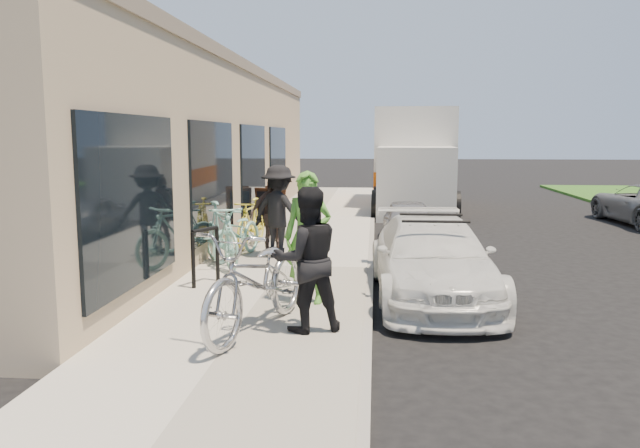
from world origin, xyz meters
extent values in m
plane|color=black|center=(0.00, 0.00, 0.00)|extent=(120.00, 120.00, 0.00)
cube|color=#AFAA9D|center=(-2.00, 3.00, 0.07)|extent=(3.00, 34.00, 0.15)
cube|color=gray|center=(-0.45, 3.00, 0.07)|extent=(0.12, 34.00, 0.13)
cube|color=tan|center=(-5.25, 8.00, 2.00)|extent=(3.50, 20.00, 4.00)
cube|color=#786A5A|center=(-5.25, 8.00, 4.10)|extent=(3.60, 20.00, 0.25)
cube|color=black|center=(-3.48, 0.00, 1.60)|extent=(0.06, 3.00, 2.20)
cube|color=black|center=(-3.48, 4.00, 1.60)|extent=(0.06, 3.00, 2.20)
cube|color=black|center=(-3.48, 8.00, 1.60)|extent=(0.06, 3.00, 2.20)
cube|color=black|center=(-3.48, 12.00, 1.60)|extent=(0.06, 3.00, 2.20)
cylinder|color=black|center=(-3.09, 1.26, 0.58)|extent=(0.06, 0.06, 0.86)
cylinder|color=black|center=(-2.85, 1.78, 0.58)|extent=(0.06, 0.06, 0.86)
cylinder|color=black|center=(-2.97, 1.52, 1.01)|extent=(0.29, 0.54, 0.06)
cube|color=black|center=(-3.09, 7.75, 0.65)|extent=(0.65, 0.43, 0.98)
cube|color=black|center=(-2.98, 8.09, 0.65)|extent=(0.65, 0.43, 0.98)
cube|color=black|center=(-3.10, 7.71, 0.70)|extent=(0.51, 0.31, 0.71)
imported|color=silver|center=(0.48, 1.52, 0.60)|extent=(1.87, 4.23, 1.21)
cylinder|color=black|center=(0.48, 1.07, 1.23)|extent=(0.95, 0.04, 0.04)
cylinder|color=black|center=(0.48, 1.87, 1.23)|extent=(0.95, 0.04, 0.04)
imported|color=gray|center=(0.40, 6.49, 0.49)|extent=(1.19, 2.89, 0.98)
cube|color=beige|center=(0.81, 10.80, 1.06)|extent=(2.32, 2.32, 2.11)
cube|color=black|center=(0.81, 10.80, 1.50)|extent=(2.06, 0.16, 1.00)
cube|color=beige|center=(0.95, 14.14, 1.72)|extent=(2.76, 4.78, 3.23)
cube|color=#CC540C|center=(0.95, 14.14, 1.00)|extent=(2.78, 4.80, 0.61)
cylinder|color=black|center=(-0.33, 10.30, 0.44)|extent=(0.32, 0.90, 0.89)
cylinder|color=black|center=(1.89, 10.20, 0.44)|extent=(0.32, 0.90, 0.89)
cylinder|color=black|center=(-0.28, 11.52, 0.44)|extent=(0.32, 0.90, 0.89)
cylinder|color=black|center=(1.95, 11.42, 0.44)|extent=(0.32, 0.90, 0.89)
cylinder|color=black|center=(-0.09, 15.74, 0.44)|extent=(0.32, 0.90, 0.89)
cylinder|color=black|center=(2.13, 15.64, 0.44)|extent=(0.32, 0.90, 0.89)
imported|color=#B7B7BA|center=(-1.71, -0.74, 0.78)|extent=(1.48, 2.52, 1.25)
imported|color=#4B9230|center=(-1.29, 0.63, 1.06)|extent=(0.72, 0.53, 1.81)
imported|color=black|center=(-1.16, -0.63, 1.00)|extent=(1.01, 0.91, 1.70)
imported|color=#82C2B4|center=(-3.07, 2.87, 0.71)|extent=(1.42, 1.88, 1.13)
imported|color=#82C2B4|center=(-2.94, 3.63, 0.63)|extent=(1.06, 1.94, 0.97)
imported|color=yellow|center=(-2.93, 4.89, 0.65)|extent=(0.69, 1.70, 0.99)
imported|color=black|center=(-2.18, 3.81, 1.02)|extent=(1.29, 1.07, 1.74)
imported|color=#4F3D38|center=(-2.36, 4.08, 0.91)|extent=(0.97, 0.74, 1.53)
camera|label=1|loc=(-0.37, -7.73, 2.43)|focal=35.00mm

